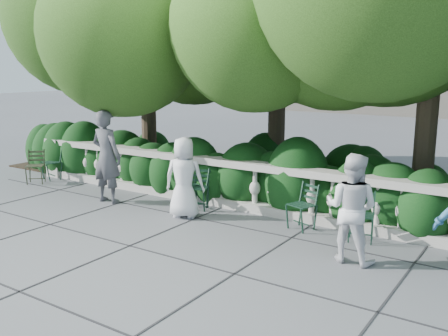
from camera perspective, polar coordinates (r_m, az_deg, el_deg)
The scene contains 13 objects.
ground at distance 8.67m, azimuth -3.70°, elevation -7.60°, with size 90.00×90.00×0.00m, color #515258.
balustrade at distance 9.96m, azimuth 2.55°, elevation -2.13°, with size 12.00×0.44×1.00m.
shrub_hedge at distance 11.09m, azimuth 5.74°, elevation -3.34°, with size 15.00×2.60×1.70m, color black, non-canonical shape.
tree_canopy at distance 10.66m, azimuth 10.11°, elevation 17.41°, with size 15.04×6.52×6.78m.
chair_a at distance 13.44m, azimuth -19.58°, elevation -1.33°, with size 0.44×0.48×0.84m, color black, non-canonical shape.
chair_b at distance 10.19m, azimuth -3.92°, elevation -4.67°, with size 0.44×0.48×0.84m, color black, non-canonical shape.
chair_d at distance 10.02m, azimuth -3.26°, elevation -4.94°, with size 0.44×0.48×0.84m, color black, non-canonical shape.
chair_e at distance 8.51m, azimuth 15.22°, elevation -8.37°, with size 0.44×0.48×0.84m, color black, non-canonical shape.
chair_f at distance 8.92m, azimuth 8.13°, elevation -7.13°, with size 0.44×0.48×0.84m, color black, non-canonical shape.
chair_weathered at distance 13.05m, azimuth -20.79°, elevation -1.79°, with size 0.44×0.48×0.84m, color black, non-canonical shape.
person_businessman at distance 9.46m, azimuth -4.58°, elevation -1.11°, with size 0.76×0.49×1.55m, color silver.
person_woman_grey at distance 10.75m, azimuth -13.27°, elevation 1.27°, with size 0.72×0.47×1.96m, color #434449.
person_casual_man at distance 7.53m, azimuth 14.36°, elevation -4.45°, with size 0.79×0.61×1.62m, color silver.
Camera 1 is at (4.99, -6.49, 2.84)m, focal length 40.00 mm.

